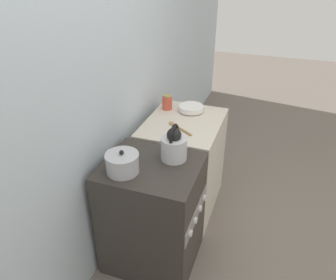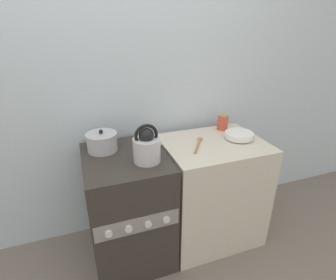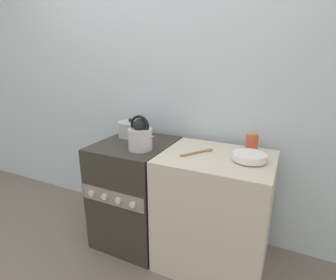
{
  "view_description": "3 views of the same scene",
  "coord_description": "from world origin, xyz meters",
  "px_view_note": "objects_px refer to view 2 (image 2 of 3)",
  "views": [
    {
      "loc": [
        -1.58,
        -0.37,
        2.0
      ],
      "look_at": [
        0.23,
        0.27,
        0.9
      ],
      "focal_mm": 35.0,
      "sensor_mm": 36.0,
      "label": 1
    },
    {
      "loc": [
        -0.24,
        -1.21,
        1.63
      ],
      "look_at": [
        0.29,
        0.29,
        0.91
      ],
      "focal_mm": 28.0,
      "sensor_mm": 36.0,
      "label": 2
    },
    {
      "loc": [
        1.06,
        -1.3,
        1.45
      ],
      "look_at": [
        0.28,
        0.32,
        0.89
      ],
      "focal_mm": 28.0,
      "sensor_mm": 36.0,
      "label": 3
    }
  ],
  "objects_px": {
    "stove": "(129,207)",
    "enamel_bowl": "(239,135)",
    "kettle": "(147,147)",
    "cooking_pot": "(102,142)",
    "storage_jar": "(223,122)"
  },
  "relations": [
    {
      "from": "stove",
      "to": "enamel_bowl",
      "type": "xyz_separation_m",
      "value": [
        0.86,
        -0.02,
        0.45
      ]
    },
    {
      "from": "stove",
      "to": "kettle",
      "type": "xyz_separation_m",
      "value": [
        0.12,
        -0.11,
        0.51
      ]
    },
    {
      "from": "enamel_bowl",
      "to": "cooking_pot",
      "type": "bearing_deg",
      "value": 171.04
    },
    {
      "from": "stove",
      "to": "kettle",
      "type": "distance_m",
      "value": 0.54
    },
    {
      "from": "stove",
      "to": "kettle",
      "type": "bearing_deg",
      "value": -41.73
    },
    {
      "from": "stove",
      "to": "enamel_bowl",
      "type": "height_order",
      "value": "enamel_bowl"
    },
    {
      "from": "stove",
      "to": "kettle",
      "type": "relative_size",
      "value": 3.33
    },
    {
      "from": "stove",
      "to": "cooking_pot",
      "type": "relative_size",
      "value": 4.0
    },
    {
      "from": "cooking_pot",
      "to": "enamel_bowl",
      "type": "height_order",
      "value": "cooking_pot"
    },
    {
      "from": "kettle",
      "to": "storage_jar",
      "type": "relative_size",
      "value": 1.98
    },
    {
      "from": "enamel_bowl",
      "to": "stove",
      "type": "bearing_deg",
      "value": 178.85
    },
    {
      "from": "storage_jar",
      "to": "kettle",
      "type": "bearing_deg",
      "value": -157.13
    },
    {
      "from": "cooking_pot",
      "to": "enamel_bowl",
      "type": "distance_m",
      "value": 0.99
    },
    {
      "from": "stove",
      "to": "storage_jar",
      "type": "xyz_separation_m",
      "value": [
        0.83,
        0.19,
        0.48
      ]
    },
    {
      "from": "stove",
      "to": "storage_jar",
      "type": "distance_m",
      "value": 0.98
    }
  ]
}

